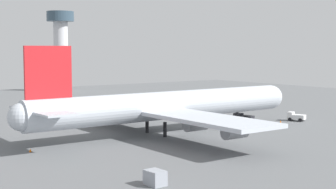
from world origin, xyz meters
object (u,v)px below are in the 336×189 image
fuel_truck (296,117)px  catering_truck (243,118)px  cargo_container_fore (155,178)px  safety_cone_tail (30,150)px  safety_cone_nose (280,122)px  control_tower (61,43)px  cargo_airplane (166,106)px

fuel_truck → catering_truck: bearing=154.9°
cargo_container_fore → safety_cone_tail: bearing=99.7°
safety_cone_nose → control_tower: 116.75m
fuel_truck → cargo_container_fore: fuel_truck is taller
safety_cone_tail → cargo_container_fore: bearing=-80.3°
catering_truck → fuel_truck: bearing=-25.1°
cargo_airplane → control_tower: size_ratio=2.02×
safety_cone_nose → control_tower: bearing=91.0°
cargo_airplane → safety_cone_nose: size_ratio=101.01×
cargo_airplane → control_tower: 115.58m
catering_truck → fuel_truck: (11.92, -5.57, -0.07)m
safety_cone_tail → control_tower: 127.93m
cargo_airplane → cargo_container_fore: (-24.05, -30.62, -4.68)m
fuel_truck → cargo_airplane: bearing=174.2°
catering_truck → control_tower: 110.96m
cargo_airplane → control_tower: control_tower is taller
cargo_airplane → safety_cone_tail: bearing=-176.8°
fuel_truck → cargo_container_fore: (-59.74, -26.99, -0.09)m
cargo_container_fore → safety_cone_tail: cargo_container_fore is taller
cargo_container_fore → control_tower: 152.27m
cargo_airplane → fuel_truck: size_ratio=14.38×
catering_truck → control_tower: (4.20, 109.31, 18.62)m
safety_cone_nose → cargo_container_fore: bearing=-153.7°
cargo_airplane → fuel_truck: 36.17m
cargo_airplane → catering_truck: (23.77, 1.94, -4.51)m
cargo_airplane → fuel_truck: bearing=-5.8°
safety_cone_tail → control_tower: (56.97, 112.88, 19.44)m
cargo_airplane → safety_cone_nose: bearing=-7.3°
catering_truck → fuel_truck: 13.16m
cargo_container_fore → fuel_truck: bearing=24.3°
cargo_container_fore → control_tower: bearing=69.9°
fuel_truck → safety_cone_tail: size_ratio=7.69×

